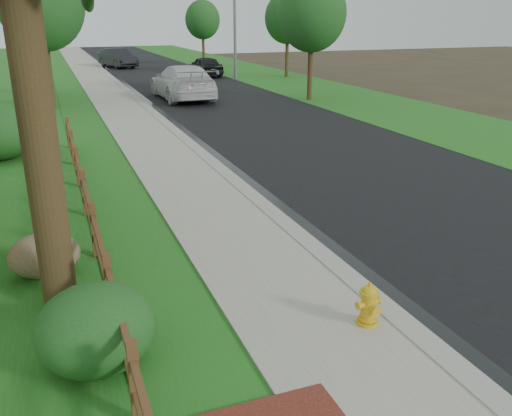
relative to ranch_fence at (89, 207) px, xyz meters
name	(u,v)px	position (x,y,z in m)	size (l,w,h in m)	color
ground	(425,375)	(3.60, -6.40, -0.62)	(120.00, 120.00, 0.00)	#322A1B
road	(174,79)	(8.20, 28.60, -0.61)	(8.00, 90.00, 0.02)	black
curb	(115,80)	(4.00, 28.60, -0.56)	(0.40, 90.00, 0.12)	gray
wet_gutter	(120,81)	(4.35, 28.60, -0.60)	(0.50, 90.00, 0.00)	black
sidewalk	(95,81)	(2.70, 28.60, -0.57)	(2.20, 90.00, 0.10)	gray
grass_strip	(67,83)	(0.80, 28.60, -0.59)	(1.60, 90.00, 0.06)	#265718
verge_far	(262,75)	(15.10, 28.60, -0.60)	(6.00, 90.00, 0.04)	#265718
ranch_fence	(89,207)	(0.00, 0.00, 0.00)	(0.12, 16.92, 1.10)	#55301C
fire_hydrant	(368,305)	(3.47, -5.21, -0.21)	(0.44, 0.35, 0.67)	gold
white_suv	(183,82)	(6.43, 18.36, 0.32)	(2.56, 6.30, 1.83)	silver
dark_car_mid	(205,66)	(10.80, 29.36, 0.13)	(1.73, 4.30, 1.46)	black
dark_car_far	(117,58)	(5.60, 39.02, 0.21)	(1.70, 4.87, 1.61)	black
boulder	(44,255)	(-0.90, -1.70, -0.21)	(1.22, 0.91, 0.81)	brown
shrub_a	(95,329)	(-0.30, -4.72, -0.05)	(1.52, 1.52, 1.14)	#1D491A
tree_near_left	(41,3)	(-0.30, 17.69, 4.27)	(4.01, 4.01, 7.11)	#3C2818
tree_near_right	(312,14)	(12.76, 15.62, 3.82)	(3.56, 3.56, 6.41)	#3C2818
tree_mid_right	(288,18)	(16.26, 26.55, 3.55)	(3.31, 3.31, 6.00)	#3C2818
tree_far_right	(203,20)	(13.17, 38.17, 3.35)	(3.08, 3.08, 5.67)	#3C2818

